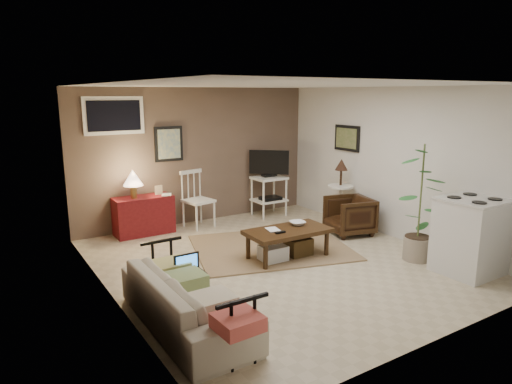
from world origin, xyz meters
TOP-DOWN VIEW (x-y plane):
  - floor at (0.00, 0.00)m, footprint 5.00×5.00m
  - art_back at (-0.55, 2.48)m, footprint 0.50×0.03m
  - art_right at (2.23, 1.05)m, footprint 0.03×0.60m
  - window at (-1.45, 2.48)m, footprint 0.96×0.03m
  - rug at (0.25, 0.52)m, footprint 2.67×2.36m
  - coffee_table at (0.20, 0.04)m, footprint 1.21×0.65m
  - sofa at (-1.80, -0.97)m, footprint 0.55×1.89m
  - sofa_pillows at (-1.75, -1.18)m, footprint 0.36×1.79m
  - sofa_end_rails at (-1.69, -0.97)m, footprint 0.51×1.88m
  - laptop at (-1.62, -0.64)m, footprint 0.29×0.21m
  - red_console at (-1.14, 2.26)m, footprint 0.95×0.42m
  - spindle_chair at (-0.19, 2.16)m, footprint 0.53×0.53m
  - tv_stand at (1.29, 2.11)m, footprint 0.59×0.56m
  - side_table at (2.00, 0.92)m, footprint 0.44×0.44m
  - armchair at (1.75, 0.42)m, footprint 0.78×0.81m
  - potted_plant at (1.70, -0.98)m, footprint 0.42×0.42m
  - stove at (1.89, -1.64)m, footprint 0.77×0.71m
  - bowl at (0.45, 0.14)m, footprint 0.23×0.10m
  - book_table at (-0.08, 0.14)m, footprint 0.16×0.05m
  - book_console at (-0.83, 2.18)m, footprint 0.15×0.08m

SIDE VIEW (x-z plane):
  - floor at x=0.00m, z-range 0.00..0.00m
  - rug at x=0.25m, z-range 0.00..0.02m
  - coffee_table at x=0.20m, z-range 0.03..0.48m
  - sofa_end_rails at x=-1.69m, z-range 0.00..0.63m
  - armchair at x=1.75m, z-range 0.00..0.69m
  - sofa at x=-1.80m, z-range 0.00..0.74m
  - red_console at x=-1.14m, z-range -0.17..0.93m
  - sofa_pillows at x=-1.75m, z-range 0.39..0.52m
  - spindle_chair at x=-0.19m, z-range -0.03..0.96m
  - laptop at x=-1.62m, z-range 0.38..0.58m
  - stove at x=1.89m, z-range 0.00..1.00m
  - book_table at x=-0.08m, z-range 0.43..0.65m
  - bowl at x=0.45m, z-range 0.43..0.65m
  - tv_stand at x=1.29m, z-range 0.04..1.29m
  - side_table at x=2.00m, z-range 0.14..1.32m
  - book_console at x=-0.83m, z-range 0.63..0.84m
  - potted_plant at x=1.70m, z-range 0.05..1.71m
  - art_back at x=-0.55m, z-range 1.15..1.75m
  - art_right at x=2.23m, z-range 1.29..1.75m
  - window at x=-1.45m, z-range 1.65..2.25m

